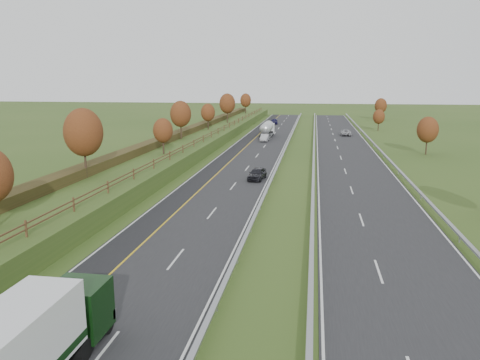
{
  "coord_description": "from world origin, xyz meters",
  "views": [
    {
      "loc": [
        10.68,
        -19.31,
        12.43
      ],
      "look_at": [
        3.11,
        28.53,
        2.2
      ],
      "focal_mm": 35.0,
      "sensor_mm": 36.0,
      "label": 1
    }
  ],
  "objects_px": {
    "car_silver_mid": "(265,138)",
    "car_oncoming": "(346,132)",
    "car_small_far": "(274,122)",
    "car_dark_near": "(257,174)",
    "road_tanker": "(267,129)"
  },
  "relations": [
    {
      "from": "car_small_far",
      "to": "road_tanker",
      "type": "bearing_deg",
      "value": -92.11
    },
    {
      "from": "car_dark_near",
      "to": "car_small_far",
      "type": "bearing_deg",
      "value": 100.3
    },
    {
      "from": "car_silver_mid",
      "to": "road_tanker",
      "type": "bearing_deg",
      "value": 93.37
    },
    {
      "from": "car_small_far",
      "to": "car_oncoming",
      "type": "height_order",
      "value": "car_small_far"
    },
    {
      "from": "car_dark_near",
      "to": "car_oncoming",
      "type": "height_order",
      "value": "car_dark_near"
    },
    {
      "from": "road_tanker",
      "to": "car_silver_mid",
      "type": "distance_m",
      "value": 7.95
    },
    {
      "from": "road_tanker",
      "to": "car_dark_near",
      "type": "xyz_separation_m",
      "value": [
        3.46,
        -47.35,
        -1.05
      ]
    },
    {
      "from": "car_silver_mid",
      "to": "car_small_far",
      "type": "relative_size",
      "value": 0.91
    },
    {
      "from": "car_small_far",
      "to": "car_oncoming",
      "type": "distance_m",
      "value": 33.62
    },
    {
      "from": "car_oncoming",
      "to": "car_dark_near",
      "type": "bearing_deg",
      "value": 76.58
    },
    {
      "from": "road_tanker",
      "to": "car_oncoming",
      "type": "relative_size",
      "value": 2.24
    },
    {
      "from": "car_silver_mid",
      "to": "car_oncoming",
      "type": "xyz_separation_m",
      "value": [
        17.64,
        13.63,
        -0.05
      ]
    },
    {
      "from": "car_small_far",
      "to": "car_oncoming",
      "type": "xyz_separation_m",
      "value": [
        19.15,
        -27.64,
        -0.02
      ]
    },
    {
      "from": "road_tanker",
      "to": "car_silver_mid",
      "type": "xyz_separation_m",
      "value": [
        0.26,
        -7.87,
        -1.08
      ]
    },
    {
      "from": "car_dark_near",
      "to": "car_oncoming",
      "type": "relative_size",
      "value": 0.9
    }
  ]
}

